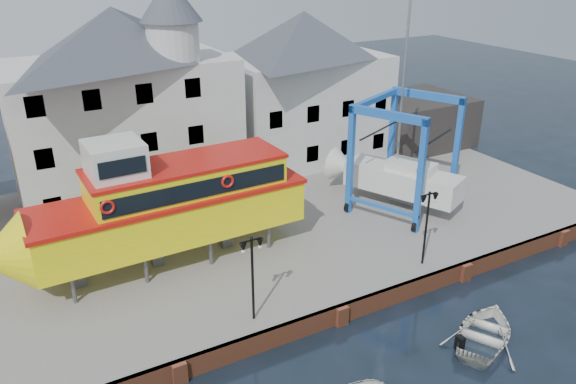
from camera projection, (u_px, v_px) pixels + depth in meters
ground at (341, 324)px, 26.79m from camera, size 140.00×140.00×0.00m
hardstanding at (243, 224)px, 35.40m from camera, size 44.00×22.00×1.00m
quay_wall at (340, 314)px, 26.67m from camera, size 44.00×0.47×1.00m
building_white_main at (124, 101)px, 36.40m from camera, size 14.00×8.30×14.00m
building_white_right at (303, 87)px, 43.34m from camera, size 12.00×8.00×11.20m
shed_dark at (416, 120)px, 47.63m from camera, size 8.00×7.00×4.00m
lamp_post_left at (252, 258)px, 24.30m from camera, size 1.12×0.32×4.20m
lamp_post_right at (428, 210)px, 28.74m from camera, size 1.12×0.32×4.20m
tour_boat at (152, 207)px, 28.57m from camera, size 16.43×4.33×7.11m
travel_lift at (392, 171)px, 36.18m from camera, size 7.74×9.05×13.47m
motorboat_b at (484, 339)px, 25.76m from camera, size 5.74×5.24×0.97m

